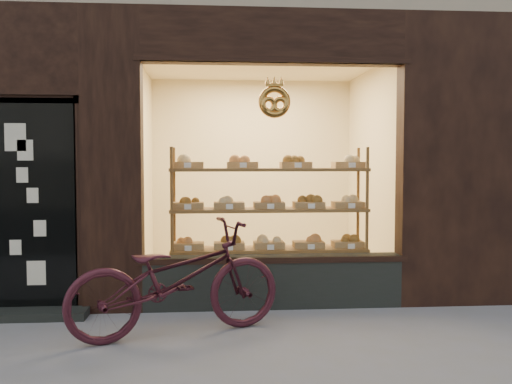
{
  "coord_description": "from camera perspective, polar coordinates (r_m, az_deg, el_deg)",
  "views": [
    {
      "loc": [
        -0.21,
        -3.8,
        1.56
      ],
      "look_at": [
        0.26,
        2.0,
        1.23
      ],
      "focal_mm": 40.0,
      "sensor_mm": 36.0,
      "label": 1
    }
  ],
  "objects": [
    {
      "name": "display_shelf",
      "position": [
        6.42,
        1.31,
        -3.02
      ],
      "size": [
        2.2,
        0.45,
        1.7
      ],
      "color": "brown",
      "rests_on": "ground"
    },
    {
      "name": "bicycle",
      "position": [
        5.14,
        -7.98,
        -8.58
      ],
      "size": [
        2.05,
        1.28,
        1.02
      ],
      "primitive_type": "imported",
      "rotation": [
        0.0,
        0.0,
        1.91
      ],
      "color": "#36121C",
      "rests_on": "ground"
    }
  ]
}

